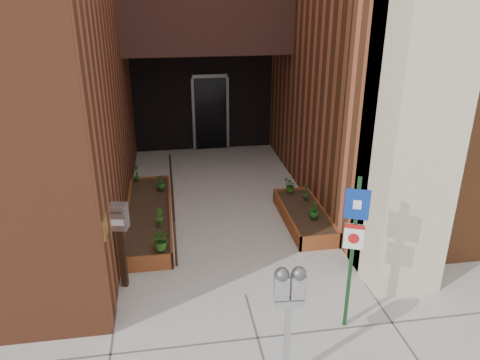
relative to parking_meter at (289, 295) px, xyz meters
name	(u,v)px	position (x,y,z in m)	size (l,w,h in m)	color
ground	(245,295)	(-0.20, 1.78, -1.27)	(80.00, 80.00, 0.00)	#9E9991
planter_left	(149,217)	(-1.75, 4.48, -1.14)	(0.90, 3.60, 0.30)	brown
planter_right	(304,217)	(1.40, 3.98, -1.14)	(0.80, 2.20, 0.30)	brown
handrail	(172,189)	(-1.25, 4.43, -0.53)	(0.04, 3.34, 0.90)	black
parking_meter	(289,295)	(0.00, 0.00, 0.00)	(0.37, 0.18, 1.65)	#A3A3A6
sign_post	(353,239)	(1.09, 0.85, 0.15)	(0.30, 0.14, 2.31)	#14381B
payment_dropbox	(119,228)	(-2.10, 2.34, -0.22)	(0.33, 0.28, 1.47)	black
shrub_left_a	(161,239)	(-1.49, 2.88, -0.78)	(0.35, 0.35, 0.39)	#285C1A
shrub_left_b	(159,217)	(-1.53, 3.80, -0.81)	(0.18, 0.18, 0.32)	#2A611B
shrub_left_c	(161,182)	(-1.49, 5.48, -0.80)	(0.20, 0.20, 0.35)	#194E16
shrub_left_d	(136,173)	(-2.05, 6.08, -0.78)	(0.20, 0.20, 0.38)	#1D5F1B
shrub_right_a	(314,209)	(1.48, 3.62, -0.80)	(0.19, 0.19, 0.35)	#195317
shrub_right_b	(306,191)	(1.57, 4.49, -0.80)	(0.18, 0.18, 0.35)	#2A5F1B
shrub_right_c	(290,186)	(1.33, 4.88, -0.82)	(0.28, 0.28, 0.31)	#265A19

